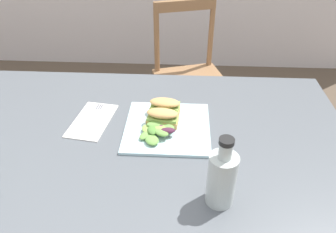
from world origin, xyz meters
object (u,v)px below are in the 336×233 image
object	(u,v)px
plate_lunch	(167,127)
bottle_cold_brew	(221,181)
sandwich_half_back	(165,106)
dining_table	(140,163)
fork_on_napkin	(94,117)
chair_wooden_far	(190,78)
sandwich_half_front	(163,117)

from	to	relation	value
plate_lunch	bottle_cold_brew	size ratio (longest dim) A/B	1.38
sandwich_half_back	plate_lunch	bearing A→B (deg)	-80.60
dining_table	sandwich_half_back	distance (m)	0.21
fork_on_napkin	bottle_cold_brew	world-z (taller)	bottle_cold_brew
chair_wooden_far	sandwich_half_front	xyz separation A→B (m)	(-0.10, -0.88, 0.33)
sandwich_half_back	bottle_cold_brew	size ratio (longest dim) A/B	0.54
sandwich_half_front	plate_lunch	bearing A→B (deg)	-34.26
sandwich_half_back	fork_on_napkin	distance (m)	0.25
dining_table	sandwich_half_front	world-z (taller)	sandwich_half_front
dining_table	chair_wooden_far	world-z (taller)	chair_wooden_far
sandwich_half_back	bottle_cold_brew	xyz separation A→B (m)	(0.16, -0.36, 0.03)
sandwich_half_back	fork_on_napkin	size ratio (longest dim) A/B	0.58
dining_table	plate_lunch	world-z (taller)	plate_lunch
dining_table	fork_on_napkin	xyz separation A→B (m)	(-0.16, 0.08, 0.13)
chair_wooden_far	sandwich_half_front	size ratio (longest dim) A/B	8.03
dining_table	bottle_cold_brew	bearing A→B (deg)	-46.34
fork_on_napkin	dining_table	bearing A→B (deg)	-27.37
bottle_cold_brew	dining_table	bearing A→B (deg)	133.66
dining_table	bottle_cold_brew	size ratio (longest dim) A/B	6.86
fork_on_napkin	bottle_cold_brew	bearing A→B (deg)	-39.80
sandwich_half_front	fork_on_napkin	xyz separation A→B (m)	(-0.24, 0.03, -0.03)
sandwich_half_front	fork_on_napkin	distance (m)	0.24
chair_wooden_far	sandwich_half_front	bearing A→B (deg)	-96.65
sandwich_half_back	bottle_cold_brew	bearing A→B (deg)	-66.36
sandwich_half_front	fork_on_napkin	world-z (taller)	sandwich_half_front
dining_table	chair_wooden_far	size ratio (longest dim) A/B	1.58
dining_table	sandwich_half_front	distance (m)	0.19
chair_wooden_far	sandwich_half_back	bearing A→B (deg)	-96.87
sandwich_half_front	sandwich_half_back	size ratio (longest dim) A/B	1.00
chair_wooden_far	sandwich_half_back	size ratio (longest dim) A/B	8.03
chair_wooden_far	bottle_cold_brew	xyz separation A→B (m)	(0.06, -1.18, 0.36)
dining_table	sandwich_half_front	bearing A→B (deg)	33.76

